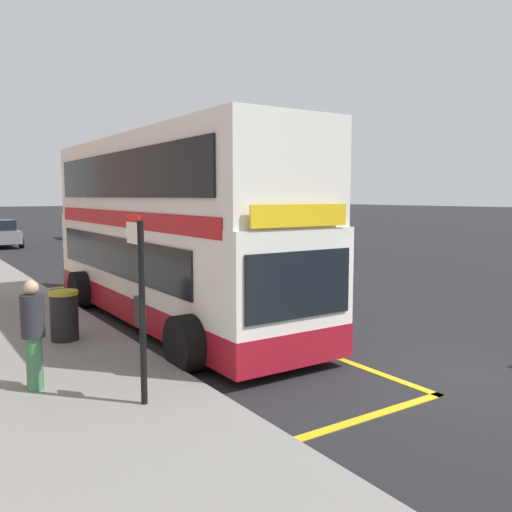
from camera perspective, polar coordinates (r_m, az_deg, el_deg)
ground_plane at (r=38.07m, az=-21.77°, el=1.37°), size 260.00×260.00×0.00m
double_decker_bus at (r=13.01m, az=-9.30°, el=2.03°), size 3.14×10.15×4.40m
bus_bay_markings at (r=13.14m, az=-9.06°, el=-7.00°), size 2.97×13.35×0.01m
bus_stop_sign at (r=7.60m, az=-12.23°, el=-3.88°), size 0.09×0.51×2.63m
parked_car_grey_distant at (r=35.24m, az=-25.52°, el=2.14°), size 2.09×4.20×1.62m
parked_car_grey_across at (r=39.73m, az=-17.84°, el=2.87°), size 2.09×4.20×1.62m
parked_car_black_ahead at (r=28.45m, az=-6.93°, el=1.85°), size 2.09×4.20×1.62m
pedestrian_waiting_near_sign at (r=8.69m, az=-22.56°, el=-7.34°), size 0.34×0.34×1.66m
litter_bin at (r=11.51m, az=-19.67°, el=-5.94°), size 0.57×0.57×1.01m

